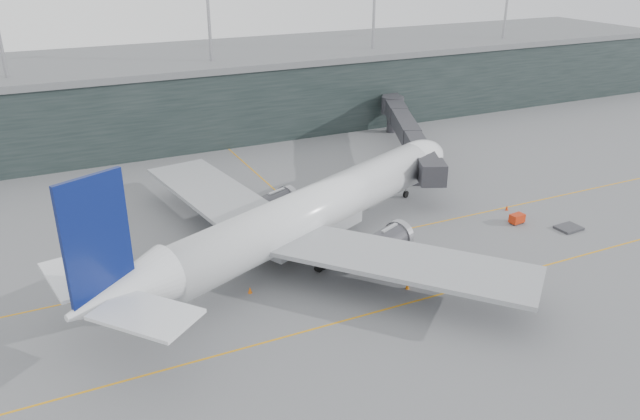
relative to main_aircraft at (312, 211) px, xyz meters
name	(u,v)px	position (x,y,z in m)	size (l,w,h in m)	color
ground	(289,240)	(-1.79, 3.46, -5.03)	(320.00, 320.00, 0.00)	#5E5E63
taxiline_a	(301,252)	(-1.79, -0.54, -5.02)	(160.00, 0.25, 0.02)	orange
taxiline_b	(364,315)	(-1.79, -16.54, -5.02)	(160.00, 0.25, 0.02)	orange
taxiline_lead_main	(269,184)	(3.21, 23.46, -5.02)	(0.25, 60.00, 0.02)	orange
terminal	(176,93)	(-1.79, 61.46, 2.59)	(240.00, 36.00, 29.00)	black
main_aircraft	(312,211)	(0.00, 0.00, 0.00)	(60.83, 56.00, 17.94)	silver
jet_bridge	(390,127)	(28.35, 27.58, 0.43)	(22.45, 45.16, 7.30)	#2B2B31
gse_cart	(517,218)	(28.66, -5.54, -4.27)	(2.12, 1.47, 1.36)	#BA2A0D
baggage_dolly	(569,228)	(33.74, -10.08, -4.84)	(3.25, 2.60, 0.32)	#343439
uld_a	(228,215)	(-7.09, 12.36, -3.98)	(2.56, 2.25, 2.00)	#3B3B41
uld_b	(241,201)	(-3.97, 16.07, -3.93)	(2.79, 2.51, 2.09)	#3B3B41
uld_c	(256,206)	(-2.45, 13.88, -4.05)	(2.07, 1.66, 1.87)	#3B3B41
cone_nose	(507,208)	(30.58, -1.35, -4.65)	(0.48, 0.48, 0.77)	red
cone_wing_stbd	(407,286)	(5.31, -13.93, -4.66)	(0.46, 0.46, 0.74)	orange
cone_wing_port	(326,197)	(8.77, 13.85, -4.68)	(0.45, 0.45, 0.71)	#FF410E
cone_tail	(250,290)	(-10.95, -7.11, -4.65)	(0.49, 0.49, 0.78)	#D4590B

